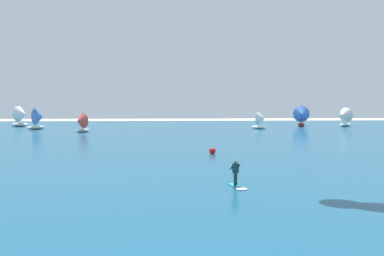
% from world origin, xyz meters
% --- Properties ---
extents(ocean, '(160.00, 90.00, 0.10)m').
position_xyz_m(ocean, '(0.00, 51.61, 0.05)').
color(ocean, navy).
rests_on(ocean, ground).
extents(kitesurfer, '(1.01, 2.03, 1.67)m').
position_xyz_m(kitesurfer, '(3.81, 19.83, 0.70)').
color(kitesurfer, '#26B2CC').
rests_on(kitesurfer, ocean).
extents(sailboat_near_shore, '(3.60, 4.14, 4.69)m').
position_xyz_m(sailboat_near_shore, '(25.83, 73.97, 2.25)').
color(sailboat_near_shore, maroon).
rests_on(sailboat_near_shore, ocean).
extents(sailboat_center_horizon, '(3.25, 2.98, 3.61)m').
position_xyz_m(sailboat_center_horizon, '(16.05, 67.70, 1.75)').
color(sailboat_center_horizon, white).
rests_on(sailboat_center_horizon, ocean).
extents(sailboat_heeled_over, '(3.92, 3.64, 4.35)m').
position_xyz_m(sailboat_heeled_over, '(34.39, 73.34, 2.09)').
color(sailboat_heeled_over, white).
rests_on(sailboat_heeled_over, ocean).
extents(sailboat_mid_left, '(2.99, 3.17, 3.52)m').
position_xyz_m(sailboat_mid_left, '(-15.62, 61.73, 1.71)').
color(sailboat_mid_left, silver).
rests_on(sailboat_mid_left, ocean).
extents(sailboat_mid_right, '(3.78, 3.73, 4.26)m').
position_xyz_m(sailboat_mid_right, '(-25.04, 68.95, 2.05)').
color(sailboat_mid_right, silver).
rests_on(sailboat_mid_right, ocean).
extents(sailboat_trailing, '(4.20, 3.69, 4.72)m').
position_xyz_m(sailboat_trailing, '(-30.90, 76.30, 2.26)').
color(sailboat_trailing, silver).
rests_on(sailboat_trailing, ocean).
extents(marker_buoy, '(0.66, 0.66, 0.66)m').
position_xyz_m(marker_buoy, '(3.74, 34.43, 0.43)').
color(marker_buoy, red).
rests_on(marker_buoy, ocean).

